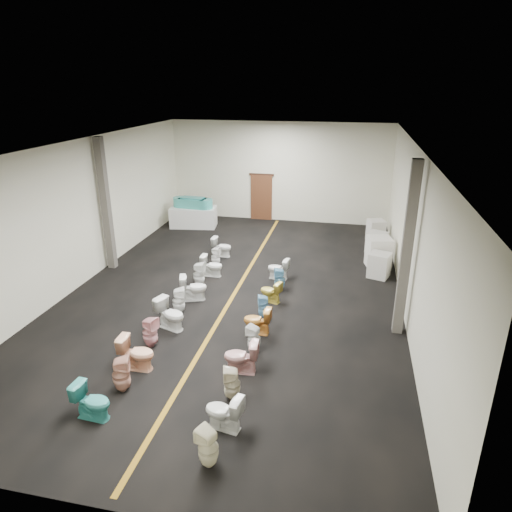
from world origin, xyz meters
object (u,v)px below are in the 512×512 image
at_px(toilet_right_3, 241,357).
at_px(display_table, 194,217).
at_px(appliance_crate_c, 377,242).
at_px(toilet_left_4, 171,314).
at_px(toilet_left_9, 216,256).
at_px(toilet_left_10, 222,247).
at_px(toilet_right_6, 264,307).
at_px(toilet_right_7, 271,291).
at_px(toilet_left_5, 179,301).
at_px(toilet_right_2, 232,384).
at_px(toilet_right_9, 278,269).
at_px(toilet_left_8, 212,266).
at_px(toilet_right_5, 257,321).
at_px(toilet_left_1, 121,374).
at_px(toilet_left_3, 150,332).
at_px(toilet_right_8, 280,279).
at_px(appliance_crate_b, 379,252).
at_px(toilet_right_0, 208,448).
at_px(toilet_left_7, 199,274).
at_px(appliance_crate_a, 379,265).
at_px(toilet_right_4, 254,339).
at_px(toilet_left_2, 137,353).
at_px(toilet_left_0, 92,401).
at_px(bathtub, 193,203).
at_px(toilet_right_1, 224,412).
at_px(toilet_left_6, 194,288).
at_px(appliance_crate_d, 376,231).

bearing_deg(toilet_right_3, display_table, -159.29).
height_order(appliance_crate_c, toilet_left_4, toilet_left_4).
height_order(toilet_left_9, toilet_right_3, toilet_right_3).
bearing_deg(appliance_crate_c, toilet_left_10, -163.10).
height_order(toilet_right_6, toilet_right_7, toilet_right_6).
relative_size(display_table, toilet_left_4, 2.39).
relative_size(appliance_crate_c, toilet_left_5, 0.99).
bearing_deg(toilet_right_2, toilet_right_9, 165.11).
distance_m(toilet_left_8, toilet_right_2, 6.46).
distance_m(toilet_right_5, toilet_right_6, 0.84).
xyz_separation_m(toilet_left_1, toilet_left_8, (0.04, 6.26, -0.04)).
distance_m(toilet_left_3, toilet_right_8, 4.66).
relative_size(display_table, toilet_right_7, 3.00).
xyz_separation_m(appliance_crate_b, appliance_crate_c, (0.00, 1.57, -0.16)).
bearing_deg(toilet_right_8, appliance_crate_c, 130.34).
xyz_separation_m(toilet_left_4, toilet_right_0, (2.39, -4.24, -0.03)).
bearing_deg(toilet_right_0, toilet_left_7, -136.13).
xyz_separation_m(display_table, toilet_left_9, (2.32, -4.27, -0.10)).
height_order(appliance_crate_a, toilet_right_4, appliance_crate_a).
relative_size(toilet_left_7, toilet_left_9, 1.15).
height_order(toilet_left_2, toilet_right_5, toilet_left_2).
bearing_deg(toilet_left_0, toilet_left_3, 3.64).
height_order(toilet_right_5, toilet_right_9, toilet_right_5).
distance_m(appliance_crate_c, toilet_right_2, 10.12).
height_order(toilet_right_3, toilet_right_9, toilet_right_3).
bearing_deg(appliance_crate_c, toilet_right_7, -122.36).
relative_size(display_table, toilet_left_7, 2.52).
xyz_separation_m(appliance_crate_b, toilet_left_7, (-5.66, -2.84, -0.14)).
bearing_deg(toilet_left_5, bathtub, -4.26).
distance_m(toilet_right_1, toilet_right_9, 7.11).
xyz_separation_m(toilet_left_1, toilet_left_10, (-0.14, 8.11, -0.04)).
distance_m(toilet_right_0, toilet_right_2, 1.78).
xyz_separation_m(toilet_left_3, toilet_left_6, (0.18, 2.68, -0.01)).
xyz_separation_m(appliance_crate_d, toilet_right_3, (-3.22, -9.90, -0.05)).
bearing_deg(toilet_right_8, toilet_left_4, -53.49).
bearing_deg(display_table, toilet_right_4, -62.79).
bearing_deg(toilet_left_9, toilet_left_3, -173.48).
relative_size(toilet_left_1, toilet_right_3, 1.03).
bearing_deg(toilet_left_3, toilet_right_5, -50.01).
distance_m(display_table, toilet_right_9, 6.82).
xyz_separation_m(toilet_right_6, toilet_right_9, (-0.05, 2.72, 0.02)).
bearing_deg(appliance_crate_c, bathtub, 168.58).
bearing_deg(appliance_crate_d, toilet_left_9, -145.25).
relative_size(toilet_right_2, toilet_right_9, 1.04).
relative_size(toilet_left_1, toilet_left_8, 1.11).
relative_size(toilet_right_1, toilet_right_7, 1.13).
xyz_separation_m(toilet_left_10, toilet_right_4, (2.55, -6.05, -0.02)).
bearing_deg(toilet_left_6, appliance_crate_a, -80.78).
height_order(bathtub, appliance_crate_b, bathtub).
bearing_deg(bathtub, toilet_right_5, -54.88).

